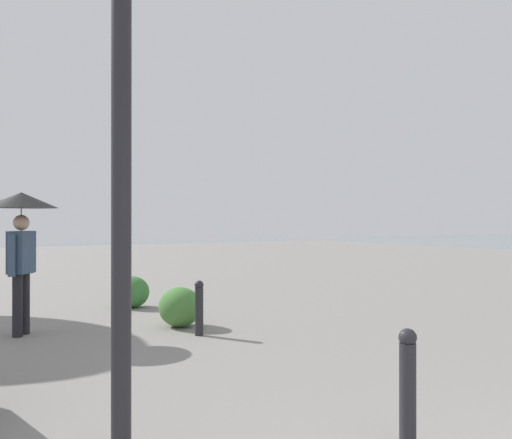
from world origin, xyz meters
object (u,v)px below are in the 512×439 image
Objects in this scene: lamppost at (121,43)px; bollard_near at (408,386)px; pedestrian at (21,223)px; bollard_mid at (199,307)px.

bollard_near is at bearing -117.98° from lamppost.
pedestrian is 5.96m from bollard_near.
bollard_mid is at bearing -4.39° from bollard_near.
pedestrian is at bearing 18.41° from bollard_near.
lamppost is at bearing 62.02° from bollard_near.
lamppost reaches higher than bollard_mid.
bollard_near is 4.28m from bollard_mid.
pedestrian is 2.38× the size of bollard_near.
bollard_near is (-0.95, -1.79, -2.42)m from lamppost.
pedestrian is 2.79m from bollard_mid.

